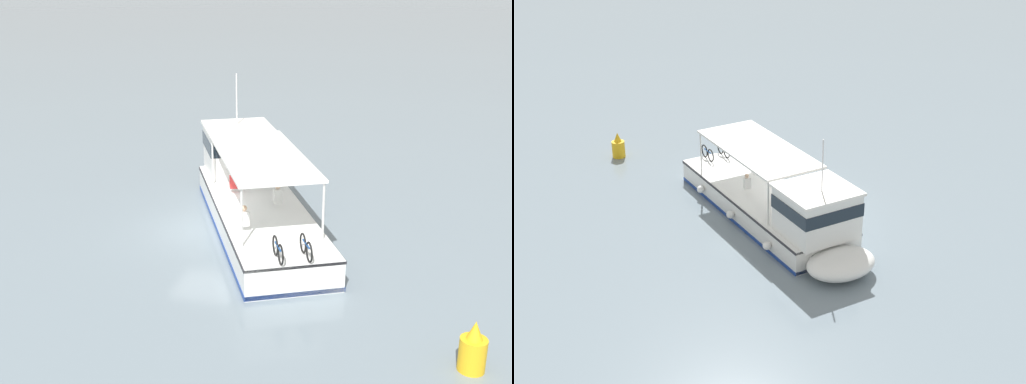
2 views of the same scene
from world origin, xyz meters
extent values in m
plane|color=slate|center=(0.00, 0.00, 0.00)|extent=(400.00, 400.00, 0.00)
cube|color=white|center=(-0.35, 2.08, 0.55)|extent=(11.06, 7.81, 1.10)
ellipsoid|color=white|center=(-5.85, -0.78, 0.55)|extent=(3.31, 3.63, 1.01)
cube|color=navy|center=(-0.35, 2.08, 0.10)|extent=(11.08, 7.85, 0.16)
cube|color=#2D2D33|center=(-0.35, 2.08, 1.02)|extent=(11.09, 7.87, 0.10)
cube|color=white|center=(-4.25, 0.05, 2.05)|extent=(3.56, 3.61, 1.90)
cube|color=#19232D|center=(-4.25, 0.05, 2.38)|extent=(3.63, 3.69, 0.56)
cube|color=white|center=(-4.25, 0.05, 3.06)|extent=(3.78, 3.83, 0.12)
cube|color=white|center=(0.05, 2.29, 3.15)|extent=(7.30, 5.70, 0.10)
cylinder|color=silver|center=(-2.20, -0.42, 2.10)|extent=(0.08, 0.08, 2.00)
cylinder|color=silver|center=(-3.46, 2.00, 2.10)|extent=(0.08, 0.08, 2.00)
cylinder|color=silver|center=(3.57, 2.57, 2.10)|extent=(0.08, 0.08, 2.00)
cylinder|color=silver|center=(2.31, 4.99, 2.10)|extent=(0.08, 0.08, 2.00)
cylinder|color=silver|center=(-4.52, -0.09, 4.22)|extent=(0.06, 0.06, 2.20)
sphere|color=white|center=(-4.18, 2.09, 0.50)|extent=(0.36, 0.36, 0.36)
sphere|color=white|center=(-1.25, 3.61, 0.50)|extent=(0.36, 0.36, 0.36)
sphere|color=white|center=(1.50, 5.04, 0.50)|extent=(0.36, 0.36, 0.36)
torus|color=black|center=(3.90, 3.77, 1.43)|extent=(0.61, 0.36, 0.66)
torus|color=black|center=(4.52, 4.10, 1.43)|extent=(0.61, 0.36, 0.66)
cylinder|color=#1E478C|center=(4.21, 3.93, 1.55)|extent=(0.65, 0.38, 0.06)
torus|color=black|center=(3.49, 4.57, 1.43)|extent=(0.61, 0.36, 0.66)
torus|color=black|center=(4.11, 4.89, 1.43)|extent=(0.61, 0.36, 0.66)
cylinder|color=#1E478C|center=(3.80, 4.73, 1.55)|extent=(0.65, 0.38, 0.06)
cube|color=white|center=(2.28, 2.27, 1.56)|extent=(0.34, 0.39, 0.52)
sphere|color=tan|center=(2.28, 2.27, 1.93)|extent=(0.20, 0.20, 0.20)
cube|color=white|center=(-0.23, 2.82, 1.56)|extent=(0.34, 0.39, 0.52)
sphere|color=beige|center=(-0.23, 2.82, 1.93)|extent=(0.20, 0.20, 0.20)
cube|color=red|center=(-1.37, 0.75, 1.56)|extent=(0.34, 0.39, 0.52)
sphere|color=#9E7051|center=(-1.37, 0.75, 1.93)|extent=(0.20, 0.20, 0.20)
cylinder|color=gold|center=(6.99, 9.70, 0.45)|extent=(0.70, 0.70, 0.90)
cone|color=gold|center=(6.99, 9.70, 1.15)|extent=(0.42, 0.42, 0.50)
camera|label=1|loc=(22.41, 8.35, 9.90)|focal=46.63mm
camera|label=2|loc=(-31.44, 3.27, 15.88)|focal=52.81mm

